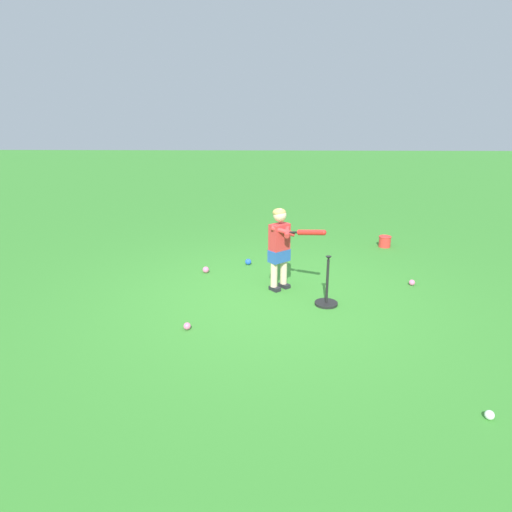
# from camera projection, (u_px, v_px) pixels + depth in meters

# --- Properties ---
(ground_plane) EXTENTS (40.00, 40.00, 0.00)m
(ground_plane) POSITION_uv_depth(u_px,v_px,m) (268.00, 298.00, 5.79)
(ground_plane) COLOR #38842D
(child_batter) EXTENTS (0.54, 0.70, 1.08)m
(child_batter) POSITION_uv_depth(u_px,v_px,m) (281.00, 242.00, 5.89)
(child_batter) COLOR #232328
(child_batter) RESTS_ON ground
(play_ball_behind_batter) EXTENTS (0.08, 0.08, 0.08)m
(play_ball_behind_batter) POSITION_uv_depth(u_px,v_px,m) (187.00, 326.00, 4.98)
(play_ball_behind_batter) COLOR pink
(play_ball_behind_batter) RESTS_ON ground
(play_ball_far_right) EXTENTS (0.09, 0.09, 0.09)m
(play_ball_far_right) POSITION_uv_depth(u_px,v_px,m) (206.00, 270.00, 6.66)
(play_ball_far_right) COLOR pink
(play_ball_far_right) RESTS_ON ground
(play_ball_by_bucket) EXTENTS (0.09, 0.09, 0.09)m
(play_ball_by_bucket) POSITION_uv_depth(u_px,v_px,m) (248.00, 262.00, 7.00)
(play_ball_by_bucket) COLOR blue
(play_ball_by_bucket) RESTS_ON ground
(play_ball_far_left) EXTENTS (0.07, 0.07, 0.07)m
(play_ball_far_left) POSITION_uv_depth(u_px,v_px,m) (489.00, 415.00, 3.55)
(play_ball_far_left) COLOR white
(play_ball_far_left) RESTS_ON ground
(play_ball_near_batter) EXTENTS (0.08, 0.08, 0.08)m
(play_ball_near_batter) POSITION_uv_depth(u_px,v_px,m) (412.00, 283.00, 6.20)
(play_ball_near_batter) COLOR pink
(play_ball_near_batter) RESTS_ON ground
(batting_tee) EXTENTS (0.28, 0.28, 0.62)m
(batting_tee) POSITION_uv_depth(u_px,v_px,m) (326.00, 297.00, 5.58)
(batting_tee) COLOR black
(batting_tee) RESTS_ON ground
(toy_bucket) EXTENTS (0.22, 0.22, 0.19)m
(toy_bucket) POSITION_uv_depth(u_px,v_px,m) (385.00, 241.00, 7.88)
(toy_bucket) COLOR red
(toy_bucket) RESTS_ON ground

